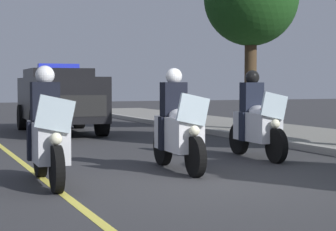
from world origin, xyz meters
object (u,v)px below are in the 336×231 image
object	(u,v)px
police_motorcycle_trailing	(256,123)
police_motorcycle_lead_left	(47,136)
police_motorcycle_lead_right	(178,129)
police_suv	(59,97)

from	to	relation	value
police_motorcycle_trailing	police_motorcycle_lead_left	bearing A→B (deg)	-71.54
police_motorcycle_lead_right	police_suv	bearing A→B (deg)	-179.02
police_motorcycle_lead_left	police_motorcycle_lead_right	world-z (taller)	same
police_motorcycle_lead_left	police_motorcycle_lead_right	bearing A→B (deg)	103.00
police_motorcycle_lead_right	police_suv	xyz separation A→B (m)	(-8.47, -0.14, 0.37)
police_motorcycle_lead_left	police_suv	size ratio (longest dim) A/B	0.43
police_motorcycle_lead_right	police_motorcycle_lead_left	bearing A→B (deg)	-77.00
police_suv	police_motorcycle_trailing	bearing A→B (deg)	16.37
police_motorcycle_lead_left	police_suv	bearing A→B (deg)	166.66
police_motorcycle_trailing	police_suv	bearing A→B (deg)	-163.63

